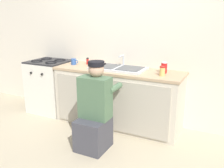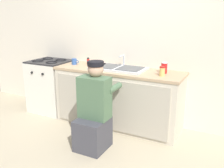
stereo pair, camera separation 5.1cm
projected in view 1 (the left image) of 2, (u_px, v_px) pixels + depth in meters
The scene contains 11 objects.
ground_plane at pixel (109, 131), 3.62m from camera, with size 12.00×12.00×0.00m, color tan.
back_wall at pixel (128, 40), 3.84m from camera, with size 6.00×0.10×2.50m, color beige.
counter_cabinet at pixel (118, 99), 3.76m from camera, with size 1.88×0.62×0.83m.
countertop at pixel (118, 70), 3.65m from camera, with size 1.92×0.62×0.03m, color tan.
sink_double_basin at pixel (118, 68), 3.64m from camera, with size 0.80×0.44×0.19m.
stove_range at pixel (50, 86), 4.31m from camera, with size 0.65×0.62×0.90m.
plumber_person at pixel (95, 113), 3.08m from camera, with size 0.42×0.61×1.10m.
coffee_mug at pixel (74, 62), 3.96m from camera, with size 0.13×0.08×0.09m.
condiment_jar at pixel (162, 71), 3.25m from camera, with size 0.07×0.07×0.13m.
spice_bottle_red at pixel (88, 61), 3.99m from camera, with size 0.04×0.04×0.10m.
soda_cup_red at pixel (164, 68), 3.39m from camera, with size 0.08×0.08×0.15m.
Camera 1 is at (1.51, -2.93, 1.65)m, focal length 40.00 mm.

